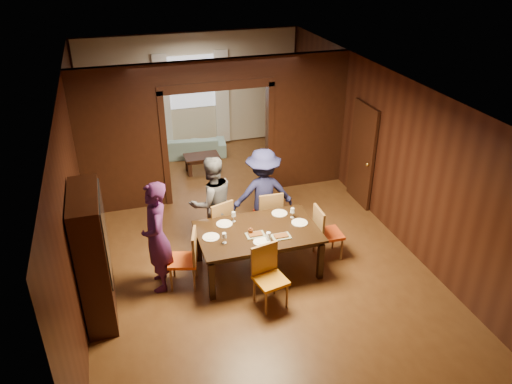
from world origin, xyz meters
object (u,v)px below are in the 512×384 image
object	(u,v)px
person_purple	(157,237)
person_grey	(212,203)
chair_near	(271,278)
dining_table	(258,250)
person_navy	(263,194)
hutch	(93,257)
sofa	(191,146)
chair_far_l	(217,223)
chair_left	(183,259)
chair_right	(329,232)
chair_far_r	(268,213)
coffee_table	(202,163)

from	to	relation	value
person_purple	person_grey	size ratio (longest dim) A/B	1.06
chair_near	dining_table	bearing A→B (deg)	73.11
person_navy	chair_near	bearing A→B (deg)	81.07
hutch	person_purple	bearing A→B (deg)	22.64
sofa	chair_far_l	xyz separation A→B (m)	(-0.29, -4.15, 0.23)
chair_left	chair_right	xyz separation A→B (m)	(2.52, 0.04, 0.00)
chair_far_r	person_grey	bearing A→B (deg)	0.46
person_grey	person_navy	xyz separation A→B (m)	(0.95, 0.05, -0.00)
person_grey	chair_far_l	distance (m)	0.39
dining_table	chair_far_l	xyz separation A→B (m)	(-0.50, 0.86, 0.10)
person_navy	chair_left	size ratio (longest dim) A/B	1.77
chair_left	chair_near	distance (m)	1.46
person_navy	chair_far_l	world-z (taller)	person_navy
person_purple	chair_far_l	bearing A→B (deg)	129.35
chair_far_r	chair_near	size ratio (longest dim) A/B	1.00
chair_far_r	chair_near	distance (m)	1.91
chair_left	chair_right	world-z (taller)	same
person_navy	chair_right	world-z (taller)	person_navy
person_purple	chair_near	distance (m)	1.85
chair_right	chair_far_r	world-z (taller)	same
dining_table	chair_near	distance (m)	0.91
chair_right	chair_far_r	distance (m)	1.22
person_purple	chair_right	bearing A→B (deg)	92.27
dining_table	hutch	xyz separation A→B (m)	(-2.53, -0.34, 0.62)
person_navy	dining_table	world-z (taller)	person_navy
person_navy	coffee_table	size ratio (longest dim) A/B	2.14
person_navy	chair_far_l	bearing A→B (deg)	14.15
person_grey	hutch	size ratio (longest dim) A/B	0.86
chair_right	chair_near	size ratio (longest dim) A/B	1.00
person_purple	chair_far_l	size ratio (longest dim) A/B	1.88
person_purple	chair_left	bearing A→B (deg)	81.52
chair_far_l	coffee_table	bearing A→B (deg)	-116.27
coffee_table	hutch	xyz separation A→B (m)	(-2.39, -4.36, 0.80)
coffee_table	chair_near	distance (m)	4.93
person_grey	sofa	distance (m)	4.12
chair_far_r	hutch	bearing A→B (deg)	24.46
dining_table	chair_far_r	size ratio (longest dim) A/B	2.01
person_navy	chair_far_l	distance (m)	0.99
person_grey	chair_right	world-z (taller)	person_grey
chair_left	dining_table	bearing A→B (deg)	106.53
chair_right	hutch	size ratio (longest dim) A/B	0.48
chair_near	hutch	xyz separation A→B (m)	(-2.45, 0.56, 0.52)
chair_right	chair_far_r	xyz separation A→B (m)	(-0.80, 0.92, 0.00)
sofa	dining_table	distance (m)	5.01
chair_far_r	hutch	xyz separation A→B (m)	(-3.00, -1.27, 0.52)
chair_far_l	hutch	bearing A→B (deg)	10.95
person_navy	chair_right	xyz separation A→B (m)	(0.87, -0.99, -0.37)
chair_left	sofa	bearing A→B (deg)	-176.54
sofa	hutch	size ratio (longest dim) A/B	0.86
person_navy	chair_near	distance (m)	2.00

